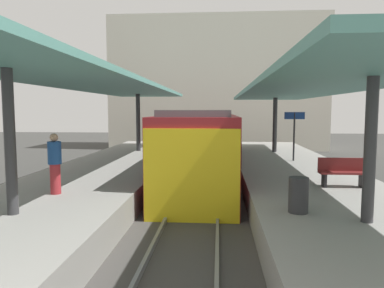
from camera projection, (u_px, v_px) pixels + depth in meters
name	position (u px, v px, depth m)	size (l,w,h in m)	color
ground_plane	(197.00, 204.00, 12.72)	(80.00, 80.00, 0.00)	#383835
platform_left	(91.00, 189.00, 12.95)	(4.40, 28.00, 1.00)	gray
platform_right	(308.00, 192.00, 12.39)	(4.40, 28.00, 1.00)	gray
track_ballast	(197.00, 202.00, 12.71)	(3.20, 28.00, 0.20)	#423F3D
rail_near_side	(177.00, 196.00, 12.75)	(0.08, 28.00, 0.14)	slate
rail_far_side	(218.00, 197.00, 12.64)	(0.08, 28.00, 0.14)	slate
commuter_train	(202.00, 145.00, 16.30)	(2.78, 13.00, 3.10)	maroon
canopy_left	(101.00, 86.00, 13.99)	(4.18, 21.00, 3.36)	#333335
canopy_right	(302.00, 91.00, 13.45)	(4.18, 21.00, 3.13)	#333335
platform_bench	(342.00, 171.00, 10.90)	(1.40, 0.41, 0.86)	black
platform_sign	(294.00, 125.00, 16.39)	(0.90, 0.08, 2.21)	#262628
litter_bin	(298.00, 195.00, 8.13)	(0.44, 0.44, 0.80)	#2D2D30
passenger_near_bench	(55.00, 163.00, 9.91)	(0.36, 0.36, 1.67)	maroon
station_building_backdrop	(217.00, 85.00, 32.02)	(18.00, 6.00, 11.00)	beige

